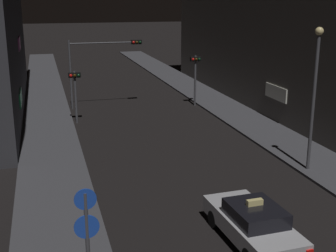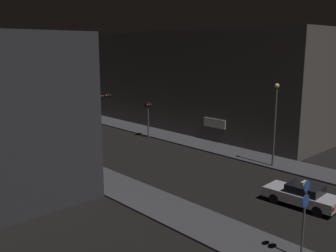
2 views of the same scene
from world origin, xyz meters
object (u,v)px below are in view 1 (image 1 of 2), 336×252
taxi (253,223)px  traffic_light_overhead (100,58)px  sign_pole_left (88,248)px  traffic_light_left_kerb (75,86)px  street_lamp_near_block (315,87)px  traffic_light_right_kerb (195,70)px

taxi → traffic_light_overhead: bearing=96.2°
taxi → sign_pole_left: sign_pole_left is taller
traffic_light_overhead → traffic_light_left_kerb: bearing=-118.1°
sign_pole_left → taxi: bearing=27.6°
taxi → street_lamp_near_block: (5.50, 5.45, 3.40)m
traffic_light_overhead → traffic_light_left_kerb: (-2.17, -4.07, -1.26)m
traffic_light_left_kerb → sign_pole_left: size_ratio=0.91×
traffic_light_overhead → street_lamp_near_block: 17.84m
sign_pole_left → traffic_light_overhead: bearing=81.9°
traffic_light_left_kerb → sign_pole_left: (-1.30, -20.43, -0.10)m
sign_pole_left → street_lamp_near_block: street_lamp_near_block is taller
taxi → sign_pole_left: 6.73m
traffic_light_right_kerb → taxi: bearing=-103.2°
sign_pole_left → traffic_light_left_kerb: bearing=86.4°
taxi → traffic_light_right_kerb: (4.73, 20.17, 2.01)m
street_lamp_near_block → traffic_light_left_kerb: bearing=129.9°
traffic_light_left_kerb → street_lamp_near_block: 15.67m
traffic_light_overhead → sign_pole_left: size_ratio=1.44×
taxi → sign_pole_left: size_ratio=1.20×
street_lamp_near_block → traffic_light_right_kerb: bearing=93.0°
traffic_light_right_kerb → traffic_light_overhead: bearing=169.5°
taxi → traffic_light_overhead: (-2.32, 21.48, 3.02)m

